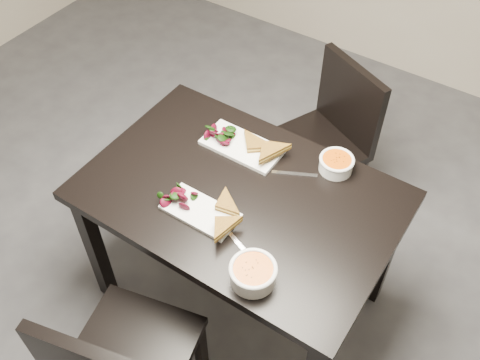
{
  "coord_description": "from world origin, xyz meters",
  "views": [
    {
      "loc": [
        0.87,
        -0.74,
        2.33
      ],
      "look_at": [
        0.13,
        0.38,
        0.82
      ],
      "focal_mm": 40.5,
      "sensor_mm": 36.0,
      "label": 1
    }
  ],
  "objects": [
    {
      "name": "ground",
      "position": [
        0.0,
        0.0,
        0.0
      ],
      "size": [
        5.0,
        5.0,
        0.0
      ],
      "primitive_type": "plane",
      "color": "#47474C",
      "rests_on": "ground"
    },
    {
      "name": "table",
      "position": [
        0.13,
        0.38,
        0.65
      ],
      "size": [
        1.2,
        0.8,
        0.75
      ],
      "color": "black",
      "rests_on": "ground"
    },
    {
      "name": "chair_far",
      "position": [
        0.16,
        1.13,
        0.48
      ],
      "size": [
        0.56,
        0.56,
        0.85
      ],
      "rotation": [
        0.0,
        0.0,
        -0.44
      ],
      "color": "black",
      "rests_on": "ground"
    },
    {
      "name": "plate_near",
      "position": [
        0.06,
        0.22,
        0.76
      ],
      "size": [
        0.29,
        0.14,
        0.01
      ],
      "primitive_type": "cube",
      "color": "white",
      "rests_on": "table"
    },
    {
      "name": "sandwich_near",
      "position": [
        0.13,
        0.23,
        0.79
      ],
      "size": [
        0.16,
        0.13,
        0.05
      ],
      "primitive_type": null,
      "rotation": [
        0.0,
        0.0,
        0.19
      ],
      "color": "olive",
      "rests_on": "plate_near"
    },
    {
      "name": "salad_near",
      "position": [
        -0.04,
        0.22,
        0.78
      ],
      "size": [
        0.09,
        0.08,
        0.04
      ],
      "primitive_type": null,
      "color": "black",
      "rests_on": "plate_near"
    },
    {
      "name": "soup_bowl_near",
      "position": [
        0.38,
        0.09,
        0.79
      ],
      "size": [
        0.16,
        0.16,
        0.07
      ],
      "color": "white",
      "rests_on": "table"
    },
    {
      "name": "cutlery_near",
      "position": [
        0.25,
        0.18,
        0.75
      ],
      "size": [
        0.17,
        0.08,
        0.0
      ],
      "primitive_type": "cube",
      "rotation": [
        0.0,
        0.0,
        -0.37
      ],
      "color": "silver",
      "rests_on": "table"
    },
    {
      "name": "plate_far",
      "position": [
        0.0,
        0.59,
        0.76
      ],
      "size": [
        0.33,
        0.16,
        0.02
      ],
      "primitive_type": "cube",
      "color": "white",
      "rests_on": "table"
    },
    {
      "name": "sandwich_far",
      "position": [
        0.07,
        0.57,
        0.79
      ],
      "size": [
        0.21,
        0.2,
        0.05
      ],
      "primitive_type": null,
      "rotation": [
        0.0,
        0.0,
        0.69
      ],
      "color": "olive",
      "rests_on": "plate_far"
    },
    {
      "name": "salad_far",
      "position": [
        -0.1,
        0.59,
        0.79
      ],
      "size": [
        0.1,
        0.09,
        0.05
      ],
      "primitive_type": null,
      "color": "black",
      "rests_on": "plate_far"
    },
    {
      "name": "soup_bowl_far",
      "position": [
        0.38,
        0.69,
        0.79
      ],
      "size": [
        0.14,
        0.14,
        0.06
      ],
      "color": "white",
      "rests_on": "table"
    },
    {
      "name": "cutlery_far",
      "position": [
        0.26,
        0.58,
        0.75
      ],
      "size": [
        0.17,
        0.1,
        0.0
      ],
      "primitive_type": "cube",
      "rotation": [
        0.0,
        0.0,
        0.47
      ],
      "color": "silver",
      "rests_on": "table"
    }
  ]
}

